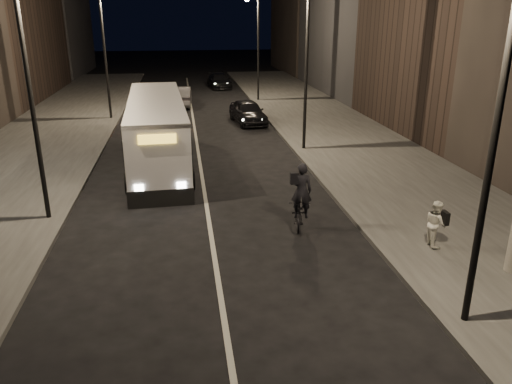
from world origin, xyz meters
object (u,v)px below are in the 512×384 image
object	(u,v)px
pedestrian_woman	(436,223)
car_mid	(180,96)
city_bus	(157,129)
streetlight_right_far	(255,34)
streetlight_right_mid	(302,47)
streetlight_left_near	(35,66)
streetlight_left_far	(108,39)
cyclist_on_bicycle	(300,205)
car_far	(219,81)
car_near	(248,112)
streetlight_right_near	(489,98)

from	to	relation	value
pedestrian_woman	car_mid	distance (m)	27.92
city_bus	streetlight_right_far	bearing A→B (deg)	64.44
streetlight_right_mid	streetlight_left_near	world-z (taller)	same
streetlight_left_far	cyclist_on_bicycle	bearing A→B (deg)	-66.92
car_far	car_mid	bearing A→B (deg)	-116.99
streetlight_right_far	streetlight_right_mid	bearing A→B (deg)	-90.00
streetlight_left_far	car_near	world-z (taller)	streetlight_left_far
streetlight_right_mid	city_bus	distance (m)	8.27
streetlight_right_near	car_mid	bearing A→B (deg)	101.29
streetlight_left_far	car_near	size ratio (longest dim) A/B	1.79
car_near	car_mid	distance (m)	8.48
streetlight_right_near	cyclist_on_bicycle	distance (m)	8.09
streetlight_right_mid	streetlight_left_far	xyz separation A→B (m)	(-10.66, 10.00, 0.00)
streetlight_right_far	pedestrian_woman	world-z (taller)	streetlight_right_far
streetlight_left_far	city_bus	distance (m)	12.36
streetlight_left_near	cyclist_on_bicycle	world-z (taller)	streetlight_left_near
streetlight_left_near	car_far	xyz separation A→B (m)	(8.39, 32.52, -4.68)
streetlight_right_far	pedestrian_woman	distance (m)	28.54
streetlight_right_mid	streetlight_left_far	world-z (taller)	same
streetlight_right_near	streetlight_left_near	distance (m)	13.33
streetlight_left_near	car_mid	bearing A→B (deg)	78.72
streetlight_right_near	car_near	bearing A→B (deg)	94.22
streetlight_right_mid	car_near	distance (m)	8.95
city_bus	streetlight_right_mid	bearing A→B (deg)	7.62
streetlight_right_mid	city_bus	xyz separation A→B (m)	(-7.31, -1.33, -3.63)
pedestrian_woman	cyclist_on_bicycle	bearing A→B (deg)	60.69
streetlight_left_far	cyclist_on_bicycle	xyz separation A→B (m)	(8.41, -19.73, -4.59)
streetlight_left_near	car_far	bearing A→B (deg)	75.53
streetlight_right_mid	streetlight_right_far	xyz separation A→B (m)	(0.00, 16.00, 0.00)
car_far	pedestrian_woman	bearing A→B (deg)	-89.71
streetlight_left_far	car_far	bearing A→B (deg)	59.98
pedestrian_woman	car_far	world-z (taller)	pedestrian_woman
streetlight_left_near	pedestrian_woman	distance (m)	13.55
car_near	streetlight_right_near	bearing A→B (deg)	-93.33
streetlight_right_far	streetlight_left_near	world-z (taller)	same
streetlight_right_far	pedestrian_woman	xyz separation A→B (m)	(1.44, -28.15, -4.47)
streetlight_left_far	city_bus	world-z (taller)	streetlight_left_far
streetlight_right_near	streetlight_right_mid	size ratio (longest dim) A/B	1.00
streetlight_right_near	car_far	distance (m)	40.85
streetlight_right_mid	streetlight_left_near	size ratio (longest dim) A/B	1.00
streetlight_right_mid	car_near	size ratio (longest dim) A/B	1.79
streetlight_right_near	streetlight_left_far	distance (m)	28.10
streetlight_right_near	car_near	xyz separation A→B (m)	(-1.73, 23.48, -4.59)
cyclist_on_bicycle	car_mid	size ratio (longest dim) A/B	0.49
city_bus	cyclist_on_bicycle	world-z (taller)	city_bus
car_mid	streetlight_right_far	bearing A→B (deg)	-165.84
streetlight_right_far	city_bus	bearing A→B (deg)	-112.86
cyclist_on_bicycle	pedestrian_woman	xyz separation A→B (m)	(3.69, -2.41, 0.12)
city_bus	pedestrian_woman	bearing A→B (deg)	-53.75
streetlight_right_mid	pedestrian_woman	xyz separation A→B (m)	(1.44, -12.15, -4.47)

